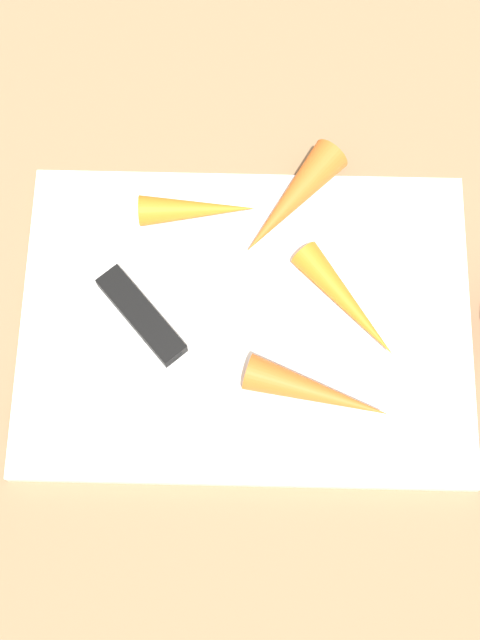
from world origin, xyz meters
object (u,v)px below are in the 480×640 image
at_px(carrot_long, 311,392).
at_px(carrot_shortest, 192,209).
at_px(cutting_board, 240,322).
at_px(carrot_short, 342,303).
at_px(carrot_longest, 285,201).
at_px(knife, 146,332).

height_order(carrot_long, carrot_shortest, carrot_long).
bearing_deg(carrot_long, cutting_board, 148.38).
relative_size(carrot_long, carrot_short, 1.02).
relative_size(carrot_longest, carrot_shortest, 1.19).
bearing_deg(cutting_board, carrot_longest, -109.37).
height_order(knife, carrot_short, carrot_short).
height_order(cutting_board, carrot_shortest, carrot_shortest).
relative_size(cutting_board, carrot_short, 3.28).
distance_m(cutting_board, carrot_long, 0.09).
distance_m(knife, carrot_longest, 0.16).
relative_size(carrot_long, carrot_shortest, 1.18).
distance_m(knife, carrot_shortest, 0.11).
xyz_separation_m(cutting_board, carrot_longest, (-0.03, -0.10, 0.02)).
bearing_deg(carrot_short, cutting_board, -120.76).
distance_m(cutting_board, knife, 0.08).
relative_size(knife, carrot_shortest, 1.72).
xyz_separation_m(cutting_board, knife, (0.07, 0.01, 0.01)).
height_order(carrot_longest, carrot_short, carrot_longest).
xyz_separation_m(carrot_longest, carrot_shortest, (0.08, 0.01, -0.00)).
bearing_deg(carrot_shortest, carrot_short, -35.40).
xyz_separation_m(cutting_board, carrot_shortest, (0.04, -0.09, 0.02)).
relative_size(carrot_long, carrot_longest, 0.99).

